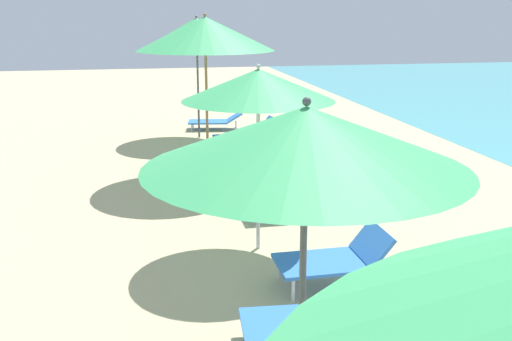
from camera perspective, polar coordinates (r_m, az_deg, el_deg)
The scene contains 10 objects.
umbrella_fourth at distance 3.83m, azimuth 4.88°, elevation 3.17°, with size 2.18×2.18×2.53m.
lounger_fourth_shoreside at distance 5.68m, azimuth 5.99°, elevation -14.20°, with size 1.44×0.76×0.51m.
umbrella_fifth at distance 7.33m, azimuth 0.22°, elevation 8.32°, with size 1.93×1.93×2.44m.
lounger_fifth_shoreside at distance 9.04m, azimuth 4.14°, elevation -2.26°, with size 1.48×0.59×0.72m.
lounger_fifth_inland at distance 6.81m, azimuth 7.73°, elevation -8.43°, with size 1.27×0.70×0.66m.
umbrella_sixth at distance 10.87m, azimuth -4.98°, elevation 13.14°, with size 2.52×2.52×3.04m.
lounger_sixth_shoreside at distance 12.39m, azimuth -0.79°, elevation 2.23°, with size 1.56×0.76×0.52m.
umbrella_farthest at distance 14.51m, azimuth -5.82°, elevation 13.30°, with size 2.39×2.39×2.98m.
lounger_farthest_shoreside at distance 15.77m, azimuth -3.90°, elevation 4.90°, with size 1.53×0.85×0.48m.
lounger_farthest_inland at distance 13.74m, azimuth -0.78°, elevation 3.62°, with size 1.54×0.86×0.64m.
Camera 1 is at (-1.70, 6.56, 3.05)m, focal length 41.03 mm.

